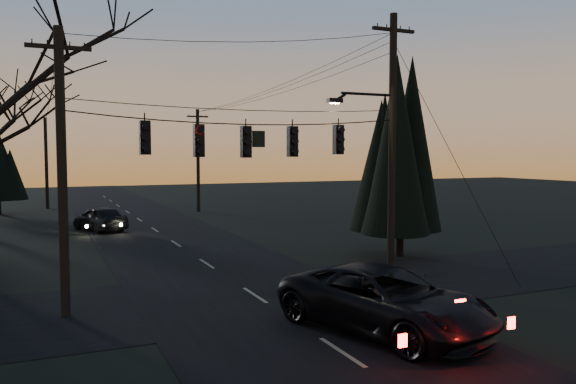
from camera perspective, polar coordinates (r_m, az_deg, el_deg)
name	(u,v)px	position (r m, az deg, el deg)	size (l,w,h in m)	color
main_road	(185,250)	(28.84, -10.42, -5.78)	(8.00, 120.00, 0.02)	black
cross_road	(255,296)	(19.46, -3.38, -10.46)	(60.00, 7.00, 0.02)	black
utility_pole_right	(390,281)	(21.95, 10.35, -8.88)	(5.00, 0.30, 10.00)	black
utility_pole_left	(66,317)	(18.31, -21.62, -11.68)	(1.80, 0.30, 8.50)	black
utility_pole_far_r	(199,212)	(47.48, -9.07, -1.98)	(1.80, 0.30, 8.50)	black
utility_pole_far_l	(48,208)	(53.87, -23.23, -1.55)	(0.30, 0.30, 8.00)	black
span_signal_assembly	(248,140)	(18.78, -4.13, 5.28)	(11.50, 0.44, 1.53)	black
evergreen_right	(401,154)	(26.88, 11.40, 3.82)	(3.84, 3.84, 8.47)	black
suv_near	(385,301)	(15.68, 9.79, -10.83)	(2.86, 6.21, 1.73)	black
sedan_oncoming_a	(100,219)	(37.05, -18.56, -2.57)	(1.84, 4.58, 1.56)	black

